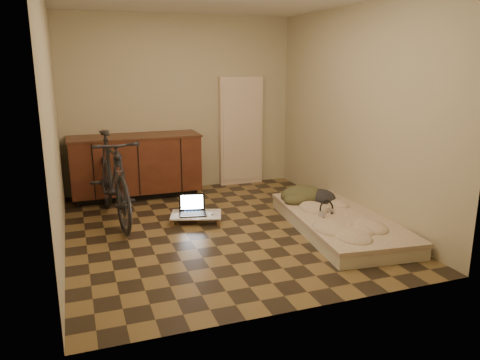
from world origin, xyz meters
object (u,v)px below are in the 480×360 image
object	(u,v)px
bicycle	(112,174)
futon	(340,222)
lap_desk	(196,215)
laptop	(192,209)

from	to	relation	value
bicycle	futon	bearing A→B (deg)	-32.30
lap_desk	laptop	size ratio (longest dim) A/B	1.90
bicycle	laptop	world-z (taller)	bicycle
bicycle	lap_desk	distance (m)	1.14
lap_desk	bicycle	bearing A→B (deg)	175.58
lap_desk	futon	bearing A→B (deg)	-11.46
futon	lap_desk	xyz separation A→B (m)	(-1.52, 0.85, -0.00)
bicycle	laptop	size ratio (longest dim) A/B	5.06
lap_desk	laptop	distance (m)	0.08
futon	laptop	bearing A→B (deg)	156.60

